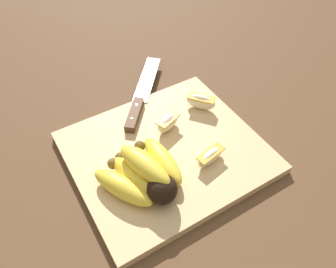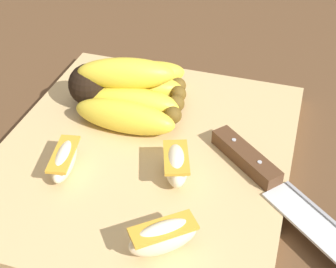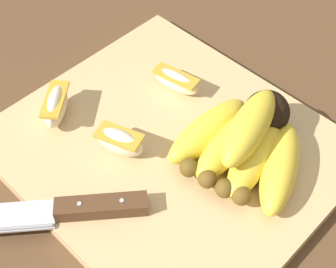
% 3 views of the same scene
% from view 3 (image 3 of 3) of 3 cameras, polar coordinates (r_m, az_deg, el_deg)
% --- Properties ---
extents(ground_plane, '(6.00, 6.00, 0.00)m').
position_cam_3_polar(ground_plane, '(0.61, -0.63, -1.74)').
color(ground_plane, brown).
extents(cutting_board, '(0.38, 0.34, 0.02)m').
position_cam_3_polar(cutting_board, '(0.59, 0.39, -1.62)').
color(cutting_board, tan).
rests_on(cutting_board, ground_plane).
extents(banana_bunch, '(0.16, 0.16, 0.07)m').
position_cam_3_polar(banana_bunch, '(0.56, 9.26, -0.83)').
color(banana_bunch, black).
rests_on(banana_bunch, cutting_board).
extents(chefs_knife, '(0.20, 0.23, 0.02)m').
position_cam_3_polar(chefs_knife, '(0.54, -13.04, -8.93)').
color(chefs_knife, silver).
rests_on(chefs_knife, cutting_board).
extents(apple_wedge_near, '(0.06, 0.07, 0.04)m').
position_cam_3_polar(apple_wedge_near, '(0.61, -13.07, 3.32)').
color(apple_wedge_near, '#F4E5C1').
rests_on(apple_wedge_near, cutting_board).
extents(apple_wedge_middle, '(0.06, 0.04, 0.04)m').
position_cam_3_polar(apple_wedge_middle, '(0.57, -5.74, -0.91)').
color(apple_wedge_middle, '#F4E5C1').
rests_on(apple_wedge_middle, cutting_board).
extents(apple_wedge_far, '(0.07, 0.03, 0.03)m').
position_cam_3_polar(apple_wedge_far, '(0.63, 0.92, 6.29)').
color(apple_wedge_far, '#F4E5C1').
rests_on(apple_wedge_far, cutting_board).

